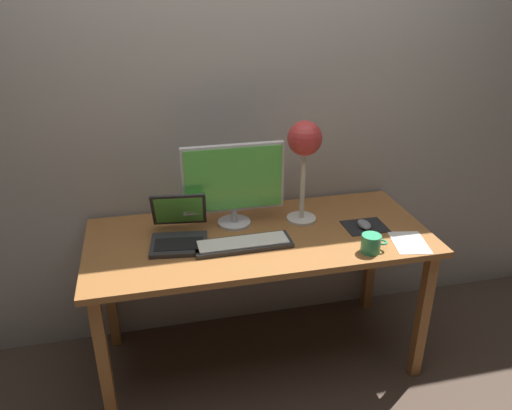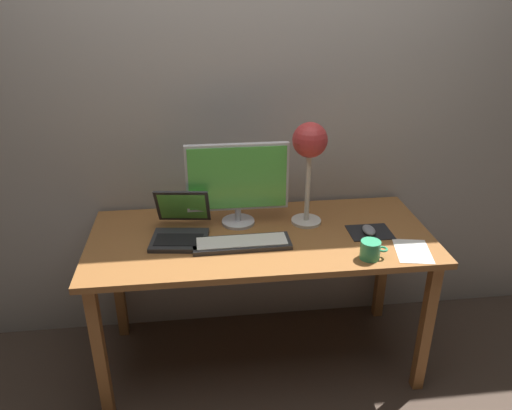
% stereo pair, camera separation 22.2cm
% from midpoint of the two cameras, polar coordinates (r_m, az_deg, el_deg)
% --- Properties ---
extents(ground_plane, '(4.80, 4.80, 0.00)m').
position_cam_midpoint_polar(ground_plane, '(2.78, 2.87, -17.04)').
color(ground_plane, '#47382D').
rests_on(ground_plane, ground).
extents(back_wall, '(4.80, 0.06, 2.60)m').
position_cam_midpoint_polar(back_wall, '(2.52, 2.01, 12.20)').
color(back_wall, '#A8A099').
rests_on(back_wall, ground).
extents(desk, '(1.60, 0.70, 0.74)m').
position_cam_midpoint_polar(desk, '(2.38, 3.21, -5.18)').
color(desk, '#935B2D').
rests_on(desk, ground).
extents(monitor, '(0.49, 0.16, 0.41)m').
position_cam_midpoint_polar(monitor, '(2.35, 0.56, 2.74)').
color(monitor, silver).
rests_on(monitor, desk).
extents(keyboard_main, '(0.44, 0.15, 0.03)m').
position_cam_midpoint_polar(keyboard_main, '(2.25, 1.20, -4.45)').
color(keyboard_main, '#28282B').
rests_on(keyboard_main, desk).
extents(laptop, '(0.29, 0.33, 0.21)m').
position_cam_midpoint_polar(laptop, '(2.33, -5.88, -2.21)').
color(laptop, '#28282B').
rests_on(laptop, desk).
extents(desk_lamp, '(0.16, 0.16, 0.50)m').
position_cam_midpoint_polar(desk_lamp, '(2.33, 8.87, 6.44)').
color(desk_lamp, beige).
rests_on(desk_lamp, desk).
extents(mousepad, '(0.20, 0.16, 0.00)m').
position_cam_midpoint_polar(mousepad, '(2.45, 15.42, -3.07)').
color(mousepad, black).
rests_on(mousepad, desk).
extents(mouse, '(0.06, 0.10, 0.03)m').
position_cam_midpoint_polar(mouse, '(2.43, 15.33, -2.85)').
color(mouse, slate).
rests_on(mouse, mousepad).
extents(coffee_mug, '(0.12, 0.09, 0.08)m').
position_cam_midpoint_polar(coffee_mug, '(2.22, 15.77, -5.03)').
color(coffee_mug, '#339966').
rests_on(coffee_mug, desk).
extents(paper_sheet_by_keyboard, '(0.19, 0.24, 0.00)m').
position_cam_midpoint_polar(paper_sheet_by_keyboard, '(2.35, 20.08, -5.03)').
color(paper_sheet_by_keyboard, white).
rests_on(paper_sheet_by_keyboard, desk).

